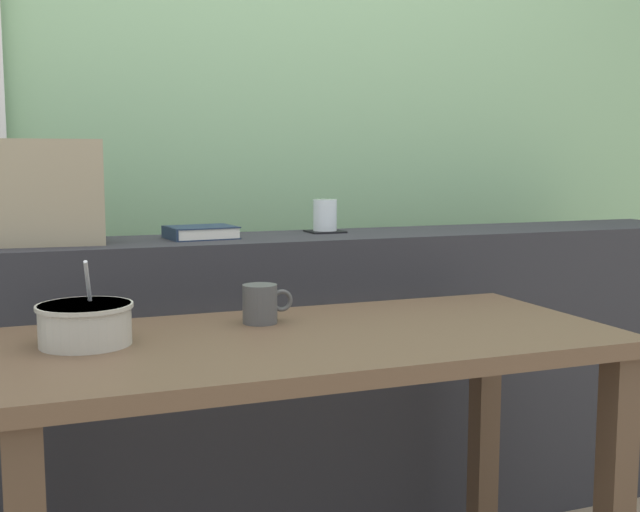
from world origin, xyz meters
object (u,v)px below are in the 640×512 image
at_px(closed_book, 200,232).
at_px(coaster_square, 325,232).
at_px(ceramic_mug, 261,304).
at_px(soup_bowl, 85,325).
at_px(breakfast_table, 316,390).
at_px(throw_pillow, 37,192).
at_px(juice_glass, 325,217).

bearing_deg(closed_book, coaster_square, 7.00).
bearing_deg(ceramic_mug, closed_book, 93.90).
distance_m(coaster_square, soup_bowl, 0.93).
height_order(closed_book, soup_bowl, closed_book).
bearing_deg(breakfast_table, ceramic_mug, 117.49).
height_order(throw_pillow, ceramic_mug, throw_pillow).
xyz_separation_m(breakfast_table, ceramic_mug, (-0.07, 0.14, 0.16)).
xyz_separation_m(breakfast_table, closed_book, (-0.11, 0.60, 0.28)).
distance_m(breakfast_table, ceramic_mug, 0.23).
xyz_separation_m(juice_glass, closed_book, (-0.38, -0.05, -0.03)).
bearing_deg(closed_book, soup_bowl, -122.72).
distance_m(breakfast_table, coaster_square, 0.75).
distance_m(juice_glass, closed_book, 0.38).
xyz_separation_m(coaster_square, juice_glass, (0.00, 0.00, 0.04)).
distance_m(coaster_square, juice_glass, 0.04).
distance_m(juice_glass, soup_bowl, 0.94).
height_order(juice_glass, soup_bowl, juice_glass).
xyz_separation_m(juice_glass, throw_pillow, (-0.79, -0.06, 0.08)).
xyz_separation_m(juice_glass, ceramic_mug, (-0.35, -0.51, -0.15)).
bearing_deg(closed_book, throw_pillow, -178.03).
relative_size(coaster_square, ceramic_mug, 0.88).
bearing_deg(throw_pillow, juice_glass, 4.39).
bearing_deg(breakfast_table, juice_glass, 67.20).
bearing_deg(soup_bowl, closed_book, 57.28).
height_order(breakfast_table, coaster_square, coaster_square).
bearing_deg(breakfast_table, soup_bowl, 171.55).
distance_m(breakfast_table, juice_glass, 0.77).
xyz_separation_m(closed_book, ceramic_mug, (0.03, -0.46, -0.12)).
distance_m(soup_bowl, ceramic_mug, 0.38).
relative_size(juice_glass, closed_book, 0.48).
relative_size(closed_book, throw_pillow, 0.60).
relative_size(breakfast_table, juice_glass, 13.60).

